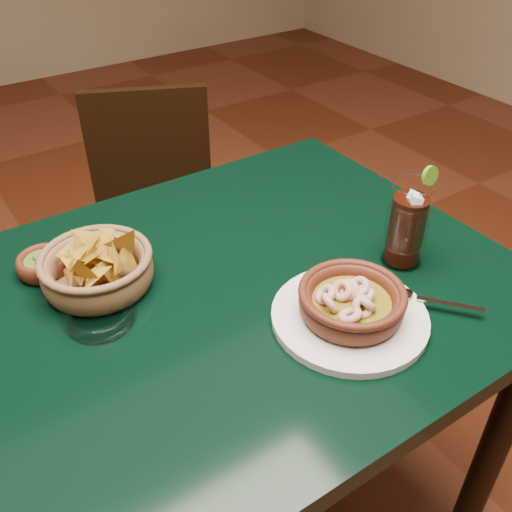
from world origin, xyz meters
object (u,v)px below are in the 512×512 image
shrimp_plate (351,306)px  cola_drink (407,224)px  dining_chair (156,221)px  dining_table (185,348)px  chip_basket (97,269)px

shrimp_plate → cola_drink: cola_drink is taller
dining_chair → dining_table: bearing=-110.2°
dining_chair → chip_basket: bearing=-121.5°
dining_chair → cola_drink: size_ratio=4.44×
dining_table → dining_chair: bearing=69.8°
dining_table → dining_chair: (0.26, 0.70, -0.20)m
chip_basket → dining_table: bearing=-54.8°
dining_table → shrimp_plate: (0.21, -0.18, 0.13)m
dining_chair → chip_basket: 0.74m
dining_table → cola_drink: cola_drink is taller
dining_table → cola_drink: bearing=-15.8°
dining_chair → chip_basket: (-0.35, -0.57, 0.33)m
dining_table → cola_drink: 0.45m
shrimp_plate → cola_drink: (0.19, 0.07, 0.05)m
dining_table → shrimp_plate: 0.31m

